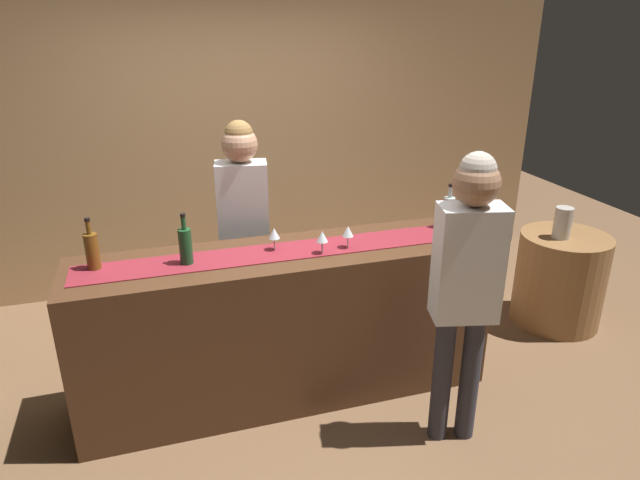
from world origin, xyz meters
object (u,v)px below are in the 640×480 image
at_px(wine_bottle_clear, 448,212).
at_px(vase_on_side_table, 563,223).
at_px(wine_bottle_green, 186,245).
at_px(wine_glass_far_end, 348,232).
at_px(bartender, 243,216).
at_px(round_side_table, 560,279).
at_px(wine_glass_near_customer, 322,237).
at_px(wine_bottle_amber, 92,250).
at_px(wine_glass_mid_counter, 274,234).
at_px(customer_sipping, 467,273).

relative_size(wine_bottle_clear, vase_on_side_table, 1.26).
height_order(wine_bottle_green, wine_glass_far_end, wine_bottle_green).
bearing_deg(wine_bottle_clear, bartender, 158.62).
bearing_deg(round_side_table, wine_glass_near_customer, -170.44).
xyz_separation_m(wine_glass_near_customer, bartender, (-0.35, 0.68, -0.05)).
bearing_deg(wine_glass_far_end, vase_on_side_table, 9.13).
height_order(wine_bottle_green, wine_bottle_clear, same).
distance_m(wine_bottle_amber, round_side_table, 3.44).
bearing_deg(wine_glass_mid_counter, bartender, 99.68).
xyz_separation_m(wine_glass_mid_counter, wine_glass_far_end, (0.43, -0.10, 0.00)).
relative_size(wine_bottle_amber, customer_sipping, 0.18).
xyz_separation_m(wine_bottle_green, round_side_table, (2.86, 0.26, -0.74)).
relative_size(wine_glass_near_customer, wine_glass_mid_counter, 1.00).
xyz_separation_m(wine_bottle_clear, wine_glass_mid_counter, (-1.19, -0.04, -0.01)).
height_order(wine_glass_mid_counter, vase_on_side_table, wine_glass_mid_counter).
height_order(wine_bottle_amber, customer_sipping, customer_sipping).
xyz_separation_m(wine_glass_near_customer, wine_glass_mid_counter, (-0.26, 0.13, 0.00)).
height_order(wine_bottle_green, customer_sipping, customer_sipping).
distance_m(wine_glass_far_end, bartender, 0.83).
bearing_deg(customer_sipping, wine_bottle_amber, 171.79).
height_order(wine_bottle_amber, wine_glass_mid_counter, wine_bottle_amber).
relative_size(wine_bottle_green, bartender, 0.18).
distance_m(wine_glass_near_customer, round_side_table, 2.24).
distance_m(wine_glass_near_customer, customer_sipping, 0.85).
bearing_deg(wine_glass_near_customer, bartender, 117.37).
height_order(wine_glass_far_end, vase_on_side_table, wine_glass_far_end).
height_order(wine_glass_far_end, bartender, bartender).
height_order(wine_bottle_clear, bartender, bartender).
relative_size(wine_bottle_green, wine_glass_far_end, 2.10).
bearing_deg(wine_glass_near_customer, wine_bottle_amber, 172.57).
xyz_separation_m(wine_bottle_amber, round_side_table, (3.36, 0.18, -0.74)).
distance_m(wine_glass_mid_counter, vase_on_side_table, 2.28).
bearing_deg(wine_glass_far_end, round_side_table, 9.29).
bearing_deg(wine_glass_mid_counter, vase_on_side_table, 5.01).
xyz_separation_m(wine_glass_near_customer, customer_sipping, (0.61, -0.60, -0.05)).
bearing_deg(customer_sipping, bartender, 140.83).
bearing_deg(wine_bottle_green, wine_glass_near_customer, -6.47).
xyz_separation_m(wine_glass_near_customer, round_side_table, (2.08, 0.35, -0.73)).
bearing_deg(wine_glass_mid_counter, wine_glass_far_end, -12.52).
bearing_deg(wine_bottle_clear, vase_on_side_table, 8.27).
bearing_deg(wine_bottle_clear, wine_glass_near_customer, -169.26).
xyz_separation_m(wine_bottle_green, wine_glass_mid_counter, (0.52, 0.05, -0.01)).
height_order(wine_bottle_green, vase_on_side_table, wine_bottle_green).
xyz_separation_m(wine_bottle_amber, wine_bottle_clear, (2.20, 0.01, 0.00)).
bearing_deg(wine_bottle_green, round_side_table, 5.25).
height_order(bartender, customer_sipping, customer_sipping).
bearing_deg(wine_glass_mid_counter, wine_bottle_amber, 178.19).
height_order(bartender, vase_on_side_table, bartender).
height_order(customer_sipping, vase_on_side_table, customer_sipping).
bearing_deg(wine_glass_near_customer, wine_bottle_clear, 10.74).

